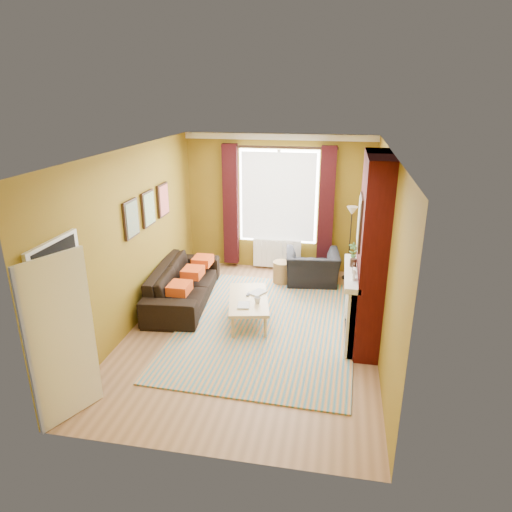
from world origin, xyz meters
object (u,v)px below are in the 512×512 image
floor_lamp (351,222)px  coffee_table (248,301)px  sofa (184,283)px  wicker_stool (282,272)px  armchair (312,268)px

floor_lamp → coffee_table: bearing=-126.7°
sofa → wicker_stool: size_ratio=5.07×
wicker_stool → floor_lamp: floor_lamp is taller
armchair → floor_lamp: floor_lamp is taller
armchair → wicker_stool: 0.59m
sofa → coffee_table: (1.30, -0.53, 0.03)m
coffee_table → sofa: bearing=145.2°
sofa → coffee_table: 1.40m
armchair → coffee_table: 1.97m
sofa → coffee_table: bearing=-117.9°
sofa → coffee_table: size_ratio=1.74×
sofa → floor_lamp: (2.90, 1.62, 0.83)m
sofa → coffee_table: sofa is taller
armchair → coffee_table: size_ratio=0.75×
armchair → floor_lamp: bearing=-156.6°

